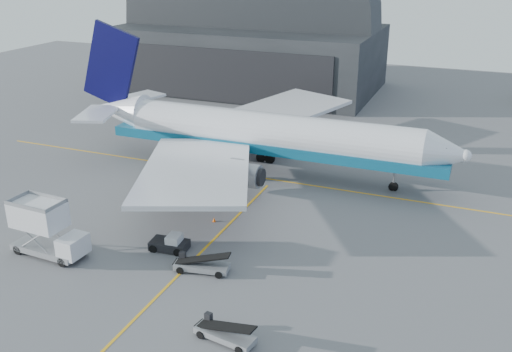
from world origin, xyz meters
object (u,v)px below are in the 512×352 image
at_px(airliner, 256,133).
at_px(catering_truck, 46,229).
at_px(belt_loader_a, 201,265).
at_px(belt_loader_b, 225,333).
at_px(pushback_tug, 170,244).

height_order(airliner, catering_truck, airliner).
height_order(catering_truck, belt_loader_a, catering_truck).
bearing_deg(airliner, belt_loader_a, -79.05).
bearing_deg(belt_loader_b, belt_loader_a, 136.07).
height_order(belt_loader_a, belt_loader_b, belt_loader_a).
bearing_deg(pushback_tug, catering_truck, -159.58).
bearing_deg(belt_loader_a, pushback_tug, 142.43).
relative_size(airliner, pushback_tug, 13.74).
bearing_deg(belt_loader_b, catering_truck, 174.71).
distance_m(pushback_tug, belt_loader_b, 14.40).
distance_m(airliner, pushback_tug, 22.42).
xyz_separation_m(catering_truck, belt_loader_a, (14.39, 2.59, -1.95)).
bearing_deg(airliner, catering_truck, -109.81).
xyz_separation_m(catering_truck, pushback_tug, (9.97, 4.91, -1.94)).
bearing_deg(pushback_tug, belt_loader_a, -33.51).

